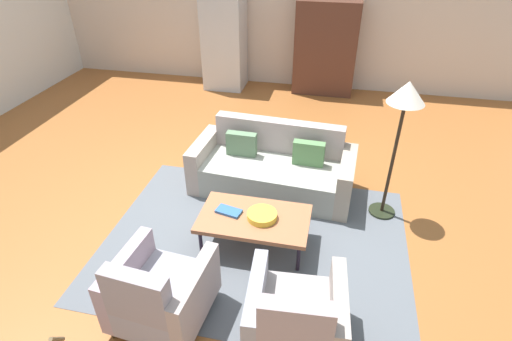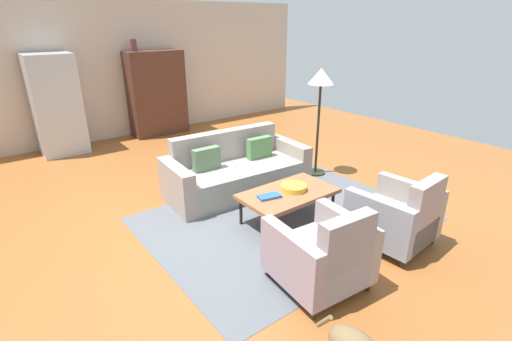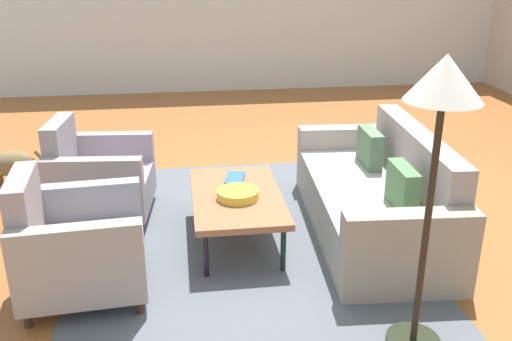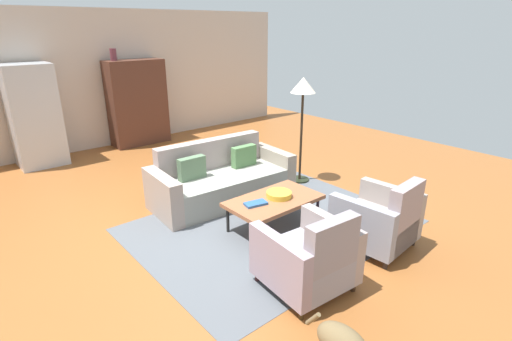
% 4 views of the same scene
% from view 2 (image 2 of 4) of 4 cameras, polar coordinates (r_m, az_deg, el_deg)
% --- Properties ---
extents(ground_plane, '(11.77, 11.77, 0.00)m').
position_cam_2_polar(ground_plane, '(5.16, -4.87, -5.81)').
color(ground_plane, '#955628').
extents(wall_back, '(9.81, 0.12, 2.80)m').
position_cam_2_polar(wall_back, '(8.62, -21.56, 13.84)').
color(wall_back, beige).
rests_on(wall_back, ground).
extents(area_rug, '(3.40, 2.60, 0.01)m').
position_cam_2_polar(area_rug, '(4.91, 4.38, -7.26)').
color(area_rug, '#565B61').
rests_on(area_rug, ground).
extents(couch, '(2.15, 1.03, 0.86)m').
position_cam_2_polar(couch, '(5.60, -3.23, -0.19)').
color(couch, gray).
rests_on(couch, ground).
extents(coffee_table, '(1.20, 0.70, 0.40)m').
position_cam_2_polar(coffee_table, '(4.71, 4.91, -3.64)').
color(coffee_table, black).
rests_on(coffee_table, ground).
extents(armchair_left, '(0.87, 0.87, 0.88)m').
position_cam_2_polar(armchair_left, '(3.64, 10.24, -12.75)').
color(armchair_left, '#351D1E').
rests_on(armchair_left, ground).
extents(armchair_right, '(0.86, 0.86, 0.88)m').
position_cam_2_polar(armchair_right, '(4.50, 20.86, -6.74)').
color(armchair_right, black).
rests_on(armchair_right, ground).
extents(fruit_bowl, '(0.32, 0.32, 0.07)m').
position_cam_2_polar(fruit_bowl, '(4.74, 5.72, -2.59)').
color(fruit_bowl, gold).
rests_on(fruit_bowl, coffee_table).
extents(book_stack, '(0.30, 0.20, 0.03)m').
position_cam_2_polar(book_stack, '(4.53, 2.05, -3.96)').
color(book_stack, '#2A5693').
rests_on(book_stack, coffee_table).
extents(cabinet, '(1.20, 0.51, 1.80)m').
position_cam_2_polar(cabinet, '(8.65, -14.86, 11.28)').
color(cabinet, '#4C2A1F').
rests_on(cabinet, ground).
extents(vase_tall, '(0.13, 0.13, 0.24)m').
position_cam_2_polar(vase_tall, '(8.39, -18.16, 17.67)').
color(vase_tall, brown).
rests_on(vase_tall, cabinet).
extents(refrigerator, '(0.80, 0.73, 1.85)m').
position_cam_2_polar(refrigerator, '(8.00, -28.14, 8.79)').
color(refrigerator, '#B7BABF').
rests_on(refrigerator, ground).
extents(floor_lamp, '(0.40, 0.40, 1.72)m').
position_cam_2_polar(floor_lamp, '(5.99, 9.81, 12.50)').
color(floor_lamp, black).
rests_on(floor_lamp, ground).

